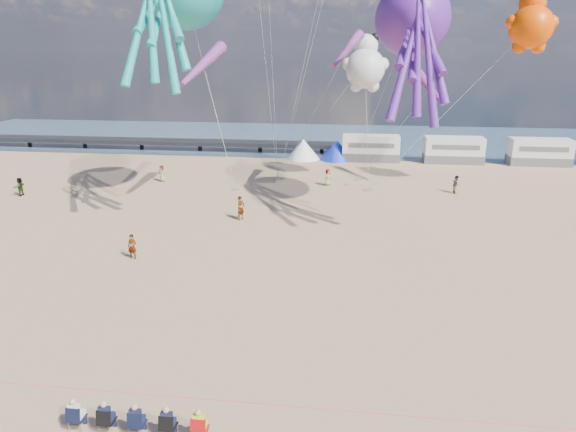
{
  "coord_description": "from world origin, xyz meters",
  "views": [
    {
      "loc": [
        3.76,
        -20.79,
        12.64
      ],
      "look_at": [
        0.41,
        6.0,
        3.83
      ],
      "focal_mm": 32.0,
      "sensor_mm": 36.0,
      "label": 1
    }
  ],
  "objects_px": {
    "tent_white": "(303,149)",
    "windsock_right": "(347,50)",
    "beachgoer_6": "(328,177)",
    "sandbag_c": "(369,190)",
    "motorhome_0": "(371,148)",
    "beachgoer_1": "(456,184)",
    "sandbag_d": "(359,179)",
    "sandbag_a": "(235,189)",
    "tent_blue": "(337,150)",
    "spectator_row": "(137,418)",
    "windsock_mid": "(430,88)",
    "beachgoer_5": "(241,208)",
    "motorhome_2": "(539,152)",
    "kite_panda": "(365,68)",
    "sandbag_e": "(278,182)",
    "standing_person": "(132,247)",
    "windsock_left": "(203,65)",
    "kite_teddy_orange": "(531,27)",
    "beachgoer_0": "(162,173)",
    "motorhome_1": "(453,150)",
    "kite_octopus_purple": "(412,19)",
    "sandbag_b": "(346,184)"
  },
  "relations": [
    {
      "from": "windsock_mid",
      "to": "motorhome_2",
      "type": "bearing_deg",
      "value": 16.98
    },
    {
      "from": "windsock_right",
      "to": "beachgoer_1",
      "type": "bearing_deg",
      "value": 35.53
    },
    {
      "from": "beachgoer_1",
      "to": "sandbag_c",
      "type": "relative_size",
      "value": 3.3
    },
    {
      "from": "beachgoer_6",
      "to": "sandbag_c",
      "type": "bearing_deg",
      "value": -72.81
    },
    {
      "from": "standing_person",
      "to": "spectator_row",
      "type": "bearing_deg",
      "value": -65.13
    },
    {
      "from": "spectator_row",
      "to": "sandbag_e",
      "type": "distance_m",
      "value": 35.13
    },
    {
      "from": "beachgoer_5",
      "to": "windsock_right",
      "type": "relative_size",
      "value": 0.35
    },
    {
      "from": "beachgoer_1",
      "to": "sandbag_a",
      "type": "xyz_separation_m",
      "value": [
        -20.34,
        -1.55,
        -0.72
      ]
    },
    {
      "from": "beachgoer_1",
      "to": "kite_octopus_purple",
      "type": "height_order",
      "value": "kite_octopus_purple"
    },
    {
      "from": "spectator_row",
      "to": "windsock_mid",
      "type": "bearing_deg",
      "value": 68.8
    },
    {
      "from": "kite_octopus_purple",
      "to": "sandbag_c",
      "type": "bearing_deg",
      "value": 96.91
    },
    {
      "from": "tent_blue",
      "to": "tent_white",
      "type": "bearing_deg",
      "value": 180.0
    },
    {
      "from": "motorhome_0",
      "to": "beachgoer_5",
      "type": "distance_m",
      "value": 25.94
    },
    {
      "from": "beachgoer_6",
      "to": "sandbag_a",
      "type": "height_order",
      "value": "beachgoer_6"
    },
    {
      "from": "motorhome_0",
      "to": "tent_white",
      "type": "distance_m",
      "value": 8.01
    },
    {
      "from": "beachgoer_0",
      "to": "sandbag_e",
      "type": "xyz_separation_m",
      "value": [
        11.56,
        0.91,
        -0.71
      ]
    },
    {
      "from": "tent_white",
      "to": "standing_person",
      "type": "xyz_separation_m",
      "value": [
        -7.71,
        -32.18,
        -0.4
      ]
    },
    {
      "from": "beachgoer_0",
      "to": "sandbag_d",
      "type": "xyz_separation_m",
      "value": [
        19.53,
        2.89,
        -0.71
      ]
    },
    {
      "from": "sandbag_c",
      "to": "sandbag_e",
      "type": "xyz_separation_m",
      "value": [
        -8.9,
        1.95,
        0.0
      ]
    },
    {
      "from": "standing_person",
      "to": "windsock_left",
      "type": "bearing_deg",
      "value": 84.93
    },
    {
      "from": "beachgoer_6",
      "to": "windsock_right",
      "type": "height_order",
      "value": "windsock_right"
    },
    {
      "from": "motorhome_1",
      "to": "motorhome_0",
      "type": "bearing_deg",
      "value": 180.0
    },
    {
      "from": "kite_panda",
      "to": "kite_teddy_orange",
      "type": "distance_m",
      "value": 14.16
    },
    {
      "from": "sandbag_c",
      "to": "kite_teddy_orange",
      "type": "relative_size",
      "value": 0.08
    },
    {
      "from": "windsock_right",
      "to": "motorhome_0",
      "type": "bearing_deg",
      "value": 103.69
    },
    {
      "from": "tent_blue",
      "to": "windsock_left",
      "type": "relative_size",
      "value": 0.52
    },
    {
      "from": "kite_panda",
      "to": "beachgoer_5",
      "type": "bearing_deg",
      "value": -121.83
    },
    {
      "from": "beachgoer_0",
      "to": "kite_teddy_orange",
      "type": "relative_size",
      "value": 0.27
    },
    {
      "from": "motorhome_2",
      "to": "sandbag_d",
      "type": "bearing_deg",
      "value": -153.99
    },
    {
      "from": "motorhome_2",
      "to": "standing_person",
      "type": "height_order",
      "value": "motorhome_2"
    },
    {
      "from": "motorhome_0",
      "to": "kite_octopus_purple",
      "type": "bearing_deg",
      "value": -85.37
    },
    {
      "from": "motorhome_1",
      "to": "sandbag_b",
      "type": "relative_size",
      "value": 13.2
    },
    {
      "from": "kite_teddy_orange",
      "to": "beachgoer_1",
      "type": "bearing_deg",
      "value": 158.8
    },
    {
      "from": "beachgoer_1",
      "to": "sandbag_d",
      "type": "bearing_deg",
      "value": 68.47
    },
    {
      "from": "beachgoer_1",
      "to": "beachgoer_5",
      "type": "height_order",
      "value": "beachgoer_5"
    },
    {
      "from": "kite_teddy_orange",
      "to": "windsock_mid",
      "type": "height_order",
      "value": "kite_teddy_orange"
    },
    {
      "from": "tent_blue",
      "to": "sandbag_d",
      "type": "distance_m",
      "value": 10.34
    },
    {
      "from": "tent_white",
      "to": "sandbag_e",
      "type": "bearing_deg",
      "value": -96.51
    },
    {
      "from": "tent_blue",
      "to": "windsock_right",
      "type": "bearing_deg",
      "value": -86.04
    },
    {
      "from": "sandbag_a",
      "to": "kite_teddy_orange",
      "type": "height_order",
      "value": "kite_teddy_orange"
    },
    {
      "from": "sandbag_a",
      "to": "sandbag_b",
      "type": "height_order",
      "value": "same"
    },
    {
      "from": "sandbag_c",
      "to": "kite_panda",
      "type": "relative_size",
      "value": 0.08
    },
    {
      "from": "standing_person",
      "to": "sandbag_a",
      "type": "distance_m",
      "value": 17.22
    },
    {
      "from": "sandbag_d",
      "to": "kite_teddy_orange",
      "type": "distance_m",
      "value": 19.96
    },
    {
      "from": "motorhome_2",
      "to": "kite_panda",
      "type": "height_order",
      "value": "kite_panda"
    },
    {
      "from": "tent_white",
      "to": "windsock_right",
      "type": "bearing_deg",
      "value": -72.07
    },
    {
      "from": "beachgoer_1",
      "to": "windsock_left",
      "type": "height_order",
      "value": "windsock_left"
    },
    {
      "from": "beachgoer_1",
      "to": "kite_teddy_orange",
      "type": "distance_m",
      "value": 14.35
    },
    {
      "from": "spectator_row",
      "to": "windsock_mid",
      "type": "height_order",
      "value": "windsock_mid"
    },
    {
      "from": "motorhome_1",
      "to": "beachgoer_1",
      "type": "xyz_separation_m",
      "value": [
        -2.08,
        -13.65,
        -0.67
      ]
    }
  ]
}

